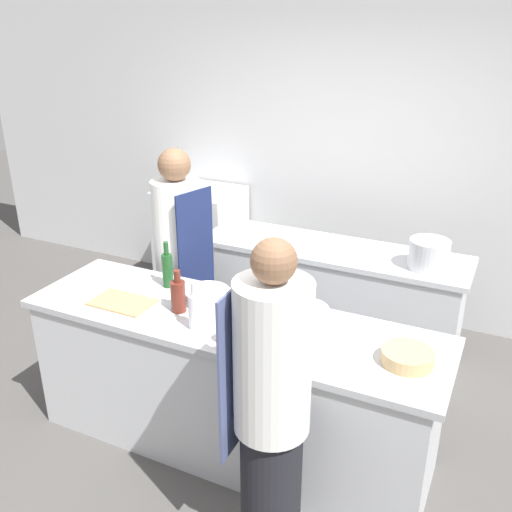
{
  "coord_description": "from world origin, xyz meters",
  "views": [
    {
      "loc": [
        1.36,
        -2.49,
        2.48
      ],
      "look_at": [
        0.0,
        0.35,
        1.14
      ],
      "focal_mm": 40.0,
      "sensor_mm": 36.0,
      "label": 1
    }
  ],
  "objects_px": {
    "bottle_cooking_oil": "(178,295)",
    "stockpot": "(429,254)",
    "bottle_vinegar": "(194,311)",
    "bowl_ceramic_blue": "(274,343)",
    "bottle_olive_oil": "(272,314)",
    "bowl_prep_small": "(407,357)",
    "chef_at_prep_near": "(271,413)",
    "cup": "(226,334)",
    "bottle_wine": "(167,269)",
    "oven_range": "(201,242)",
    "chef_at_stove": "(180,263)",
    "bowl_wooden_salad": "(207,296)",
    "bowl_mixing_large": "(305,315)"
  },
  "relations": [
    {
      "from": "bowl_mixing_large",
      "to": "bowl_ceramic_blue",
      "type": "bearing_deg",
      "value": -98.69
    },
    {
      "from": "bowl_ceramic_blue",
      "to": "bowl_wooden_salad",
      "type": "bearing_deg",
      "value": 152.31
    },
    {
      "from": "bottle_vinegar",
      "to": "bottle_wine",
      "type": "bearing_deg",
      "value": 138.31
    },
    {
      "from": "bottle_cooking_oil",
      "to": "bowl_wooden_salad",
      "type": "bearing_deg",
      "value": 62.17
    },
    {
      "from": "bottle_olive_oil",
      "to": "bowl_prep_small",
      "type": "xyz_separation_m",
      "value": [
        0.75,
        -0.03,
        -0.05
      ]
    },
    {
      "from": "oven_range",
      "to": "bottle_vinegar",
      "type": "height_order",
      "value": "bottle_vinegar"
    },
    {
      "from": "bottle_olive_oil",
      "to": "cup",
      "type": "height_order",
      "value": "bottle_olive_oil"
    },
    {
      "from": "chef_at_prep_near",
      "to": "bottle_cooking_oil",
      "type": "relative_size",
      "value": 6.5
    },
    {
      "from": "oven_range",
      "to": "chef_at_stove",
      "type": "distance_m",
      "value": 1.3
    },
    {
      "from": "bottle_wine",
      "to": "bowl_mixing_large",
      "type": "bearing_deg",
      "value": -3.48
    },
    {
      "from": "bottle_cooking_oil",
      "to": "bottle_vinegar",
      "type": "bearing_deg",
      "value": -35.07
    },
    {
      "from": "chef_at_stove",
      "to": "bowl_mixing_large",
      "type": "relative_size",
      "value": 6.2
    },
    {
      "from": "bottle_wine",
      "to": "stockpot",
      "type": "relative_size",
      "value": 1.11
    },
    {
      "from": "chef_at_prep_near",
      "to": "bowl_ceramic_blue",
      "type": "distance_m",
      "value": 0.47
    },
    {
      "from": "oven_range",
      "to": "stockpot",
      "type": "distance_m",
      "value": 2.27
    },
    {
      "from": "oven_range",
      "to": "bottle_wine",
      "type": "distance_m",
      "value": 1.8
    },
    {
      "from": "oven_range",
      "to": "bottle_wine",
      "type": "bearing_deg",
      "value": -65.77
    },
    {
      "from": "stockpot",
      "to": "bottle_wine",
      "type": "bearing_deg",
      "value": -145.15
    },
    {
      "from": "bowl_mixing_large",
      "to": "stockpot",
      "type": "distance_m",
      "value": 1.16
    },
    {
      "from": "bottle_olive_oil",
      "to": "bowl_wooden_salad",
      "type": "xyz_separation_m",
      "value": [
        -0.47,
        0.11,
        -0.05
      ]
    },
    {
      "from": "bottle_cooking_oil",
      "to": "bowl_prep_small",
      "type": "height_order",
      "value": "bottle_cooking_oil"
    },
    {
      "from": "bottle_wine",
      "to": "bowl_wooden_salad",
      "type": "bearing_deg",
      "value": -13.0
    },
    {
      "from": "oven_range",
      "to": "chef_at_prep_near",
      "type": "distance_m",
      "value": 2.99
    },
    {
      "from": "bowl_wooden_salad",
      "to": "bottle_olive_oil",
      "type": "bearing_deg",
      "value": -13.51
    },
    {
      "from": "bowl_mixing_large",
      "to": "bowl_prep_small",
      "type": "bearing_deg",
      "value": -14.98
    },
    {
      "from": "bowl_prep_small",
      "to": "bottle_wine",
      "type": "bearing_deg",
      "value": 171.97
    },
    {
      "from": "chef_at_prep_near",
      "to": "bottle_vinegar",
      "type": "bearing_deg",
      "value": 55.3
    },
    {
      "from": "oven_range",
      "to": "bottle_vinegar",
      "type": "relative_size",
      "value": 3.66
    },
    {
      "from": "bottle_cooking_oil",
      "to": "bowl_mixing_large",
      "type": "height_order",
      "value": "bottle_cooking_oil"
    },
    {
      "from": "cup",
      "to": "chef_at_stove",
      "type": "bearing_deg",
      "value": 134.1
    },
    {
      "from": "stockpot",
      "to": "bottle_cooking_oil",
      "type": "bearing_deg",
      "value": -133.82
    },
    {
      "from": "bottle_vinegar",
      "to": "bowl_ceramic_blue",
      "type": "bearing_deg",
      "value": 0.54
    },
    {
      "from": "oven_range",
      "to": "bottle_olive_oil",
      "type": "xyz_separation_m",
      "value": [
        1.51,
        -1.77,
        0.47
      ]
    },
    {
      "from": "chef_at_prep_near",
      "to": "cup",
      "type": "distance_m",
      "value": 0.57
    },
    {
      "from": "bottle_wine",
      "to": "cup",
      "type": "bearing_deg",
      "value": -33.93
    },
    {
      "from": "bottle_olive_oil",
      "to": "oven_range",
      "type": "bearing_deg",
      "value": 130.53
    },
    {
      "from": "bottle_cooking_oil",
      "to": "stockpot",
      "type": "distance_m",
      "value": 1.72
    },
    {
      "from": "bottle_wine",
      "to": "bottle_cooking_oil",
      "type": "xyz_separation_m",
      "value": [
        0.24,
        -0.25,
        -0.02
      ]
    },
    {
      "from": "bowl_mixing_large",
      "to": "cup",
      "type": "distance_m",
      "value": 0.48
    },
    {
      "from": "bowl_prep_small",
      "to": "cup",
      "type": "relative_size",
      "value": 2.48
    },
    {
      "from": "oven_range",
      "to": "bottle_vinegar",
      "type": "bearing_deg",
      "value": -59.86
    },
    {
      "from": "bottle_vinegar",
      "to": "bowl_mixing_large",
      "type": "distance_m",
      "value": 0.62
    },
    {
      "from": "bottle_vinegar",
      "to": "bowl_wooden_salad",
      "type": "height_order",
      "value": "bottle_vinegar"
    },
    {
      "from": "chef_at_prep_near",
      "to": "bowl_ceramic_blue",
      "type": "height_order",
      "value": "chef_at_prep_near"
    },
    {
      "from": "oven_range",
      "to": "bottle_cooking_oil",
      "type": "relative_size",
      "value": 3.95
    },
    {
      "from": "stockpot",
      "to": "chef_at_prep_near",
      "type": "bearing_deg",
      "value": -101.19
    },
    {
      "from": "chef_at_stove",
      "to": "bowl_ceramic_blue",
      "type": "relative_size",
      "value": 9.47
    },
    {
      "from": "oven_range",
      "to": "bottle_olive_oil",
      "type": "relative_size",
      "value": 4.69
    },
    {
      "from": "bottle_vinegar",
      "to": "bottle_wine",
      "type": "relative_size",
      "value": 0.92
    },
    {
      "from": "bowl_mixing_large",
      "to": "stockpot",
      "type": "height_order",
      "value": "stockpot"
    }
  ]
}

